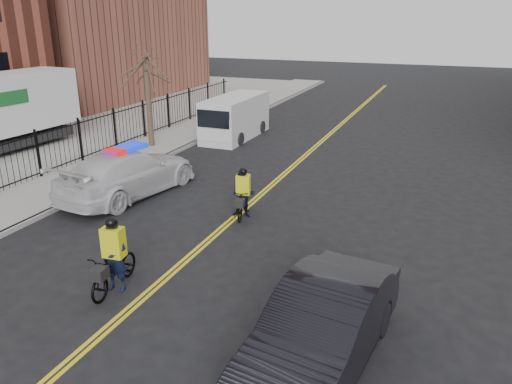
{
  "coord_description": "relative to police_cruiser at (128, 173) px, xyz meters",
  "views": [
    {
      "loc": [
        6.4,
        -10.73,
        6.45
      ],
      "look_at": [
        1.07,
        2.53,
        1.3
      ],
      "focal_mm": 35.0,
      "sensor_mm": 36.0,
      "label": 1
    }
  ],
  "objects": [
    {
      "name": "center_line_right",
      "position": [
        4.65,
        4.14,
        -0.86
      ],
      "size": [
        0.1,
        60.0,
        0.01
      ],
      "primitive_type": "cube",
      "color": "yellow",
      "rests_on": "ground"
    },
    {
      "name": "cyclist_far",
      "position": [
        4.81,
        -0.39,
        -0.19
      ],
      "size": [
        0.88,
        1.76,
        1.72
      ],
      "rotation": [
        0.0,
        0.0,
        0.22
      ],
      "color": "black",
      "rests_on": "ground"
    },
    {
      "name": "ground",
      "position": [
        4.57,
        -3.86,
        -0.87
      ],
      "size": [
        120.0,
        120.0,
        0.0
      ],
      "primitive_type": "plane",
      "color": "black",
      "rests_on": "ground"
    },
    {
      "name": "cyclist_near",
      "position": [
        3.77,
        -5.85,
        -0.19
      ],
      "size": [
        0.89,
        2.03,
        1.93
      ],
      "rotation": [
        0.0,
        0.0,
        0.1
      ],
      "color": "black",
      "rests_on": "ground"
    },
    {
      "name": "cargo_van",
      "position": [
        -0.08,
        9.72,
        0.22
      ],
      "size": [
        2.08,
        5.32,
        2.22
      ],
      "rotation": [
        0.0,
        0.0,
        -0.0
      ],
      "color": "silver",
      "rests_on": "ground"
    },
    {
      "name": "iron_fence",
      "position": [
        -4.43,
        4.14,
        0.13
      ],
      "size": [
        0.12,
        28.0,
        2.0
      ],
      "primitive_type": null,
      "color": "black",
      "rests_on": "ground"
    },
    {
      "name": "dark_sedan",
      "position": [
        9.14,
        -6.73,
        -0.03
      ],
      "size": [
        2.32,
        5.22,
        1.66
      ],
      "primitive_type": "imported",
      "rotation": [
        0.0,
        0.0,
        -0.11
      ],
      "color": "black",
      "rests_on": "ground"
    },
    {
      "name": "street_tree",
      "position": [
        -3.03,
        6.14,
        2.67
      ],
      "size": [
        3.2,
        3.2,
        4.8
      ],
      "color": "#382D21",
      "rests_on": "sidewalk"
    },
    {
      "name": "police_cruiser",
      "position": [
        0.0,
        0.0,
        0.0
      ],
      "size": [
        3.2,
        6.19,
        1.88
      ],
      "rotation": [
        0.0,
        0.0,
        3.0
      ],
      "color": "silver",
      "rests_on": "ground"
    },
    {
      "name": "warehouse_far",
      "position": [
        -18.43,
        20.14,
        6.13
      ],
      "size": [
        14.0,
        18.0,
        14.0
      ],
      "primitive_type": "cube",
      "color": "brown",
      "rests_on": "ground"
    },
    {
      "name": "curb",
      "position": [
        -1.43,
        4.14,
        -0.79
      ],
      "size": [
        0.2,
        60.0,
        0.15
      ],
      "primitive_type": "cube",
      "color": "gray",
      "rests_on": "ground"
    },
    {
      "name": "center_line_left",
      "position": [
        4.49,
        4.14,
        -0.86
      ],
      "size": [
        0.1,
        60.0,
        0.01
      ],
      "primitive_type": "cube",
      "color": "yellow",
      "rests_on": "ground"
    },
    {
      "name": "sidewalk",
      "position": [
        -2.93,
        4.14,
        -0.79
      ],
      "size": [
        3.0,
        60.0,
        0.15
      ],
      "primitive_type": "cube",
      "color": "gray",
      "rests_on": "ground"
    }
  ]
}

